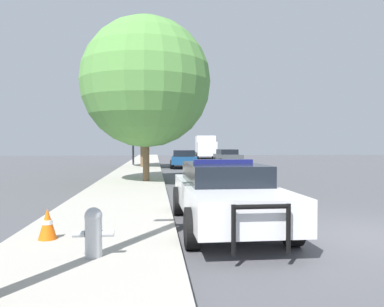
{
  "coord_description": "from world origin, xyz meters",
  "views": [
    {
      "loc": [
        -4.01,
        -6.83,
        1.78
      ],
      "look_at": [
        -1.84,
        15.05,
        1.26
      ],
      "focal_mm": 35.0,
      "sensor_mm": 36.0,
      "label": 1
    }
  ],
  "objects": [
    {
      "name": "car_background_midblock",
      "position": [
        -1.79,
        21.69,
        0.73
      ],
      "size": [
        2.28,
        4.48,
        1.36
      ],
      "rotation": [
        0.0,
        0.0,
        -0.07
      ],
      "color": "navy",
      "rests_on": "ground_plane"
    },
    {
      "name": "police_car",
      "position": [
        -2.52,
        1.1,
        0.75
      ],
      "size": [
        2.05,
        5.19,
        1.46
      ],
      "rotation": [
        0.0,
        0.0,
        3.15
      ],
      "color": "white",
      "rests_on": "ground_plane"
    },
    {
      "name": "tree_sidewalk_mid",
      "position": [
        -4.87,
        21.19,
        4.9
      ],
      "size": [
        5.38,
        5.38,
        7.47
      ],
      "color": "brown",
      "rests_on": "sidewalk_left"
    },
    {
      "name": "box_truck",
      "position": [
        2.39,
        40.36,
        1.55
      ],
      "size": [
        2.9,
        7.24,
        2.88
      ],
      "rotation": [
        0.0,
        0.0,
        3.08
      ],
      "color": "silver",
      "rests_on": "ground_plane"
    },
    {
      "name": "tree_sidewalk_near",
      "position": [
        -4.41,
        10.26,
        4.59
      ],
      "size": [
        5.86,
        5.86,
        7.4
      ],
      "color": "brown",
      "rests_on": "sidewalk_left"
    },
    {
      "name": "traffic_cone",
      "position": [
        -5.88,
        -0.11,
        0.4
      ],
      "size": [
        0.32,
        0.32,
        0.54
      ],
      "color": "orange",
      "rests_on": "sidewalk_left"
    },
    {
      "name": "traffic_light",
      "position": [
        -4.54,
        24.16,
        3.83
      ],
      "size": [
        3.29,
        0.35,
        5.29
      ],
      "color": "#424247",
      "rests_on": "sidewalk_left"
    },
    {
      "name": "sidewalk_left",
      "position": [
        -5.1,
        0.0,
        0.07
      ],
      "size": [
        3.0,
        110.0,
        0.13
      ],
      "color": "#ADA89E",
      "rests_on": "ground_plane"
    },
    {
      "name": "car_background_oncoming",
      "position": [
        2.08,
        24.27,
        0.74
      ],
      "size": [
        1.94,
        4.54,
        1.38
      ],
      "rotation": [
        0.0,
        0.0,
        3.16
      ],
      "color": "#474C51",
      "rests_on": "ground_plane"
    },
    {
      "name": "ground_plane",
      "position": [
        0.0,
        0.0,
        0.0
      ],
      "size": [
        110.0,
        110.0,
        0.0
      ],
      "primitive_type": "plane",
      "color": "#4F4F54"
    },
    {
      "name": "fire_hydrant",
      "position": [
        -4.92,
        -1.23,
        0.52
      ],
      "size": [
        0.6,
        0.26,
        0.73
      ],
      "color": "#B7BCC1",
      "rests_on": "sidewalk_left"
    }
  ]
}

